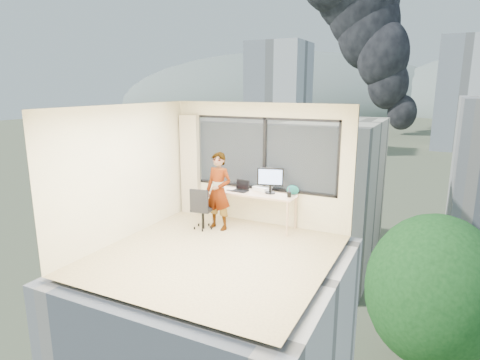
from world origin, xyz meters
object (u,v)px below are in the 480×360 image
Objects in this scene: person at (219,191)px; game_console at (262,188)px; chair at (203,208)px; handbag at (293,190)px; laptop at (240,186)px; monitor at (270,180)px; desk at (254,209)px.

game_console is at bearing 51.75° from person.
chair is 0.56× the size of person.
handbag is (1.69, 0.79, 0.39)m from chair.
chair reaches higher than game_console.
laptop reaches higher than chair.
game_console is (-0.25, 0.16, -0.23)m from monitor.
person is 0.98m from game_console.
chair is at bearing -146.48° from person.
desk is 0.87m from person.
desk is at bearing 17.29° from laptop.
chair is 2.66× the size of laptop.
monitor is at bearing 20.80° from chair.
chair is 1.66× the size of monitor.
monitor reaches higher than laptop.
chair is 2.65× the size of game_console.
laptop is at bearing -168.30° from desk.
game_console reaches higher than desk.
person reaches higher than game_console.
laptop is (0.60, 0.56, 0.40)m from chair.
chair is at bearing -146.54° from handbag.
desk is 1.09m from chair.
person reaches higher than monitor.
chair is 0.91m from laptop.
person is 0.50m from laptop.
person is 4.75× the size of laptop.
monitor is at bearing 36.21° from person.
person reaches higher than handbag.
desk is at bearing 44.49° from person.
person is at bearing -164.16° from monitor.
game_console is at bearing 32.34° from chair.
monitor is at bearing -158.97° from handbag.
person reaches higher than chair.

